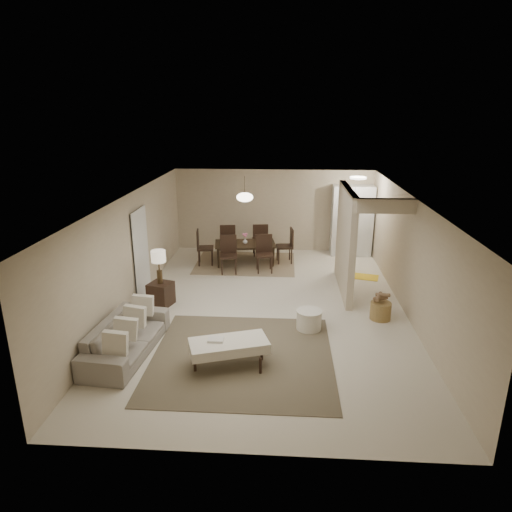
# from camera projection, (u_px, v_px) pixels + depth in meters

# --- Properties ---
(floor) EXTENTS (9.00, 9.00, 0.00)m
(floor) POSITION_uv_depth(u_px,v_px,m) (267.00, 309.00, 10.13)
(floor) COLOR beige
(floor) RESTS_ON ground
(ceiling) EXTENTS (9.00, 9.00, 0.00)m
(ceiling) POSITION_uv_depth(u_px,v_px,m) (268.00, 197.00, 9.36)
(ceiling) COLOR white
(ceiling) RESTS_ON back_wall
(back_wall) EXTENTS (6.00, 0.00, 6.00)m
(back_wall) POSITION_uv_depth(u_px,v_px,m) (274.00, 211.00, 14.01)
(back_wall) COLOR #BCAA8E
(back_wall) RESTS_ON floor
(left_wall) EXTENTS (0.00, 9.00, 9.00)m
(left_wall) POSITION_uv_depth(u_px,v_px,m) (130.00, 252.00, 9.93)
(left_wall) COLOR #BCAA8E
(left_wall) RESTS_ON floor
(right_wall) EXTENTS (0.00, 9.00, 9.00)m
(right_wall) POSITION_uv_depth(u_px,v_px,m) (410.00, 258.00, 9.56)
(right_wall) COLOR #BCAA8E
(right_wall) RESTS_ON floor
(partition) EXTENTS (0.15, 2.50, 2.50)m
(partition) POSITION_uv_depth(u_px,v_px,m) (345.00, 241.00, 10.82)
(partition) COLOR #BCAA8E
(partition) RESTS_ON floor
(doorway) EXTENTS (0.04, 0.90, 2.04)m
(doorway) POSITION_uv_depth(u_px,v_px,m) (141.00, 254.00, 10.57)
(doorway) COLOR black
(doorway) RESTS_ON floor
(pantry_cabinet) EXTENTS (1.20, 0.55, 2.10)m
(pantry_cabinet) POSITION_uv_depth(u_px,v_px,m) (352.00, 221.00, 13.60)
(pantry_cabinet) COLOR silver
(pantry_cabinet) RESTS_ON floor
(flush_light) EXTENTS (0.44, 0.44, 0.05)m
(flush_light) POSITION_uv_depth(u_px,v_px,m) (358.00, 178.00, 12.27)
(flush_light) COLOR white
(flush_light) RESTS_ON ceiling
(living_rug) EXTENTS (3.20, 3.20, 0.01)m
(living_rug) POSITION_uv_depth(u_px,v_px,m) (242.00, 357.00, 8.15)
(living_rug) COLOR brown
(living_rug) RESTS_ON floor
(sofa) EXTENTS (2.26, 1.05, 0.64)m
(sofa) POSITION_uv_depth(u_px,v_px,m) (126.00, 337.00, 8.18)
(sofa) COLOR gray
(sofa) RESTS_ON floor
(ottoman_bench) EXTENTS (1.45, 0.99, 0.47)m
(ottoman_bench) POSITION_uv_depth(u_px,v_px,m) (229.00, 346.00, 7.76)
(ottoman_bench) COLOR silver
(ottoman_bench) RESTS_ON living_rug
(side_table) EXTENTS (0.59, 0.59, 0.52)m
(side_table) POSITION_uv_depth(u_px,v_px,m) (161.00, 294.00, 10.26)
(side_table) COLOR black
(side_table) RESTS_ON floor
(table_lamp) EXTENTS (0.32, 0.32, 0.76)m
(table_lamp) POSITION_uv_depth(u_px,v_px,m) (159.00, 259.00, 10.00)
(table_lamp) COLOR #46341E
(table_lamp) RESTS_ON side_table
(round_pouf) EXTENTS (0.52, 0.52, 0.40)m
(round_pouf) POSITION_uv_depth(u_px,v_px,m) (309.00, 320.00, 9.13)
(round_pouf) COLOR silver
(round_pouf) RESTS_ON floor
(wicker_basket) EXTENTS (0.44, 0.44, 0.37)m
(wicker_basket) POSITION_uv_depth(u_px,v_px,m) (380.00, 311.00, 9.58)
(wicker_basket) COLOR brown
(wicker_basket) RESTS_ON floor
(dining_rug) EXTENTS (2.80, 2.10, 0.01)m
(dining_rug) POSITION_uv_depth(u_px,v_px,m) (245.00, 263.00, 13.08)
(dining_rug) COLOR #80704F
(dining_rug) RESTS_ON floor
(dining_table) EXTENTS (1.81, 1.17, 0.59)m
(dining_table) POSITION_uv_depth(u_px,v_px,m) (245.00, 254.00, 13.00)
(dining_table) COLOR black
(dining_table) RESTS_ON dining_rug
(dining_chairs) EXTENTS (2.74, 2.13, 1.01)m
(dining_chairs) POSITION_uv_depth(u_px,v_px,m) (245.00, 247.00, 12.93)
(dining_chairs) COLOR black
(dining_chairs) RESTS_ON dining_rug
(vase) EXTENTS (0.19, 0.19, 0.15)m
(vase) POSITION_uv_depth(u_px,v_px,m) (245.00, 241.00, 12.88)
(vase) COLOR white
(vase) RESTS_ON dining_table
(yellow_mat) EXTENTS (0.89, 0.67, 0.01)m
(yellow_mat) POSITION_uv_depth(u_px,v_px,m) (363.00, 277.00, 12.04)
(yellow_mat) COLOR yellow
(yellow_mat) RESTS_ON floor
(pendant_light) EXTENTS (0.46, 0.46, 0.71)m
(pendant_light) POSITION_uv_depth(u_px,v_px,m) (245.00, 197.00, 12.50)
(pendant_light) COLOR #46341E
(pendant_light) RESTS_ON ceiling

